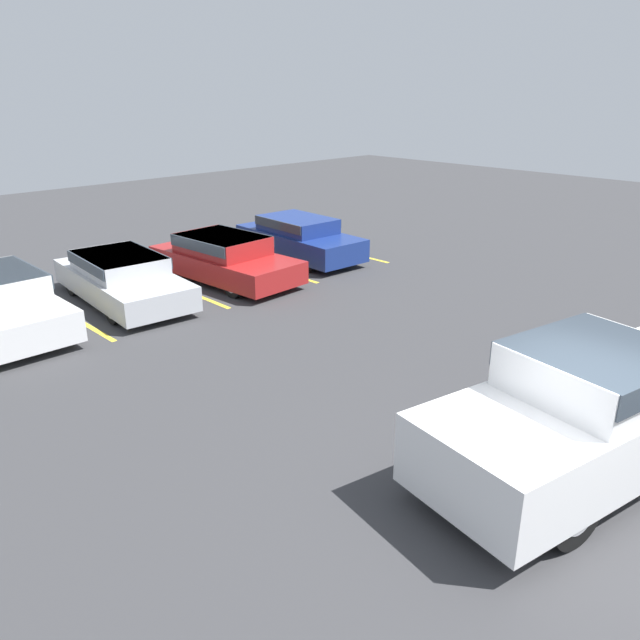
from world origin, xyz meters
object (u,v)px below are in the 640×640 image
at_px(parked_sedan_c, 122,277).
at_px(parked_sedan_e, 299,237).
at_px(pickup_truck, 603,405).
at_px(parked_sedan_d, 224,257).

bearing_deg(parked_sedan_c, parked_sedan_e, 94.78).
xyz_separation_m(pickup_truck, parked_sedan_c, (-1.33, 11.04, -0.28)).
relative_size(parked_sedan_d, parked_sedan_e, 1.04).
bearing_deg(parked_sedan_c, pickup_truck, 11.55).
bearing_deg(parked_sedan_e, parked_sedan_d, -81.67).
bearing_deg(parked_sedan_e, pickup_truck, -19.32).
distance_m(pickup_truck, parked_sedan_d, 10.86).
height_order(pickup_truck, parked_sedan_e, pickup_truck).
distance_m(parked_sedan_c, parked_sedan_e, 5.80).
distance_m(pickup_truck, parked_sedan_e, 11.92).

